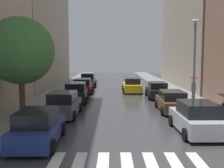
{
  "coord_description": "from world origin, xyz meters",
  "views": [
    {
      "loc": [
        -0.56,
        -6.71,
        3.95
      ],
      "look_at": [
        -0.49,
        20.04,
        1.21
      ],
      "focal_mm": 42.23,
      "sensor_mm": 36.0,
      "label": 1
    }
  ],
  "objects_px": {
    "parked_car_right_nearest": "(196,118)",
    "lamp_post_right": "(194,57)",
    "pedestrian_near_tree": "(193,84)",
    "street_tree_left": "(20,51)",
    "parked_car_right_second": "(171,102)",
    "taxi_midroad": "(131,85)",
    "parked_car_left_fourth": "(82,86)",
    "parked_car_left_fifth": "(87,80)",
    "parked_car_left_nearest": "(37,128)",
    "parked_car_left_second": "(63,105)",
    "parked_car_right_third": "(156,90)",
    "parked_car_left_third": "(75,93)"
  },
  "relations": [
    {
      "from": "parked_car_right_nearest",
      "to": "lamp_post_right",
      "type": "height_order",
      "value": "lamp_post_right"
    },
    {
      "from": "pedestrian_near_tree",
      "to": "street_tree_left",
      "type": "xyz_separation_m",
      "value": [
        -12.66,
        -6.12,
        2.66
      ]
    },
    {
      "from": "parked_car_right_second",
      "to": "lamp_post_right",
      "type": "distance_m",
      "value": 3.74
    },
    {
      "from": "taxi_midroad",
      "to": "street_tree_left",
      "type": "bearing_deg",
      "value": 149.15
    },
    {
      "from": "parked_car_left_fourth",
      "to": "parked_car_left_fifth",
      "type": "xyz_separation_m",
      "value": [
        0.02,
        6.55,
        0.07
      ]
    },
    {
      "from": "parked_car_left_nearest",
      "to": "parked_car_right_nearest",
      "type": "distance_m",
      "value": 7.96
    },
    {
      "from": "parked_car_left_fifth",
      "to": "parked_car_right_nearest",
      "type": "xyz_separation_m",
      "value": [
        7.62,
        -21.82,
        -0.05
      ]
    },
    {
      "from": "parked_car_left_second",
      "to": "parked_car_right_third",
      "type": "height_order",
      "value": "parked_car_left_second"
    },
    {
      "from": "parked_car_right_second",
      "to": "pedestrian_near_tree",
      "type": "relative_size",
      "value": 2.03
    },
    {
      "from": "parked_car_left_fourth",
      "to": "taxi_midroad",
      "type": "height_order",
      "value": "taxi_midroad"
    },
    {
      "from": "parked_car_left_fourth",
      "to": "parked_car_left_fifth",
      "type": "relative_size",
      "value": 0.99
    },
    {
      "from": "parked_car_right_third",
      "to": "lamp_post_right",
      "type": "xyz_separation_m",
      "value": [
        1.74,
        -5.7,
        3.22
      ]
    },
    {
      "from": "parked_car_right_second",
      "to": "parked_car_left_fourth",
      "type": "bearing_deg",
      "value": 38.93
    },
    {
      "from": "parked_car_right_third",
      "to": "street_tree_left",
      "type": "relative_size",
      "value": 0.68
    },
    {
      "from": "parked_car_left_third",
      "to": "parked_car_right_nearest",
      "type": "distance_m",
      "value": 12.41
    },
    {
      "from": "parked_car_left_nearest",
      "to": "parked_car_left_fourth",
      "type": "distance_m",
      "value": 16.99
    },
    {
      "from": "parked_car_right_nearest",
      "to": "street_tree_left",
      "type": "distance_m",
      "value": 11.05
    },
    {
      "from": "parked_car_left_second",
      "to": "parked_car_left_fourth",
      "type": "height_order",
      "value": "parked_car_left_second"
    },
    {
      "from": "parked_car_left_fifth",
      "to": "pedestrian_near_tree",
      "type": "xyz_separation_m",
      "value": [
        10.24,
        -12.76,
        0.84
      ]
    },
    {
      "from": "parked_car_left_nearest",
      "to": "parked_car_right_nearest",
      "type": "height_order",
      "value": "parked_car_right_nearest"
    },
    {
      "from": "parked_car_left_fifth",
      "to": "street_tree_left",
      "type": "relative_size",
      "value": 0.68
    },
    {
      "from": "pedestrian_near_tree",
      "to": "street_tree_left",
      "type": "distance_m",
      "value": 14.31
    },
    {
      "from": "parked_car_left_third",
      "to": "parked_car_left_fifth",
      "type": "distance_m",
      "value": 12.0
    },
    {
      "from": "parked_car_right_third",
      "to": "lamp_post_right",
      "type": "relative_size",
      "value": 0.65
    },
    {
      "from": "lamp_post_right",
      "to": "parked_car_left_nearest",
      "type": "bearing_deg",
      "value": -140.22
    },
    {
      "from": "parked_car_left_nearest",
      "to": "parked_car_right_second",
      "type": "relative_size",
      "value": 0.97
    },
    {
      "from": "parked_car_left_third",
      "to": "parked_car_left_fourth",
      "type": "relative_size",
      "value": 1.1
    },
    {
      "from": "taxi_midroad",
      "to": "pedestrian_near_tree",
      "type": "relative_size",
      "value": 2.14
    },
    {
      "from": "parked_car_left_third",
      "to": "parked_car_left_fourth",
      "type": "distance_m",
      "value": 5.45
    },
    {
      "from": "parked_car_right_nearest",
      "to": "pedestrian_near_tree",
      "type": "height_order",
      "value": "pedestrian_near_tree"
    },
    {
      "from": "parked_car_left_fourth",
      "to": "taxi_midroad",
      "type": "xyz_separation_m",
      "value": [
        5.48,
        0.85,
        0.0
      ]
    },
    {
      "from": "parked_car_left_nearest",
      "to": "parked_car_left_fifth",
      "type": "relative_size",
      "value": 0.97
    },
    {
      "from": "parked_car_left_third",
      "to": "pedestrian_near_tree",
      "type": "relative_size",
      "value": 2.22
    },
    {
      "from": "parked_car_left_third",
      "to": "parked_car_right_third",
      "type": "height_order",
      "value": "parked_car_left_third"
    },
    {
      "from": "parked_car_left_second",
      "to": "parked_car_right_second",
      "type": "relative_size",
      "value": 1.0
    },
    {
      "from": "parked_car_left_nearest",
      "to": "street_tree_left",
      "type": "height_order",
      "value": "street_tree_left"
    },
    {
      "from": "parked_car_left_nearest",
      "to": "street_tree_left",
      "type": "xyz_separation_m",
      "value": [
        -2.27,
        4.66,
        3.58
      ]
    },
    {
      "from": "parked_car_left_third",
      "to": "taxi_midroad",
      "type": "distance_m",
      "value": 8.32
    },
    {
      "from": "parked_car_left_fourth",
      "to": "pedestrian_near_tree",
      "type": "relative_size",
      "value": 2.02
    },
    {
      "from": "parked_car_left_fourth",
      "to": "lamp_post_right",
      "type": "xyz_separation_m",
      "value": [
        9.36,
        -9.09,
        3.19
      ]
    },
    {
      "from": "parked_car_right_second",
      "to": "taxi_midroad",
      "type": "xyz_separation_m",
      "value": [
        -2.11,
        10.63,
        0.04
      ]
    },
    {
      "from": "parked_car_left_second",
      "to": "taxi_midroad",
      "type": "xyz_separation_m",
      "value": [
        5.5,
        12.12,
        -0.01
      ]
    },
    {
      "from": "taxi_midroad",
      "to": "lamp_post_right",
      "type": "xyz_separation_m",
      "value": [
        3.87,
        -9.94,
        3.19
      ]
    },
    {
      "from": "parked_car_left_nearest",
      "to": "taxi_midroad",
      "type": "height_order",
      "value": "taxi_midroad"
    },
    {
      "from": "parked_car_left_fourth",
      "to": "parked_car_right_third",
      "type": "xyz_separation_m",
      "value": [
        7.62,
        -3.39,
        -0.02
      ]
    },
    {
      "from": "parked_car_left_fifth",
      "to": "street_tree_left",
      "type": "distance_m",
      "value": 19.35
    },
    {
      "from": "parked_car_left_nearest",
      "to": "parked_car_right_third",
      "type": "distance_m",
      "value": 15.64
    },
    {
      "from": "parked_car_right_nearest",
      "to": "parked_car_left_fifth",
      "type": "bearing_deg",
      "value": 18.3
    },
    {
      "from": "parked_car_left_second",
      "to": "parked_car_left_fourth",
      "type": "distance_m",
      "value": 11.27
    },
    {
      "from": "parked_car_left_nearest",
      "to": "lamp_post_right",
      "type": "bearing_deg",
      "value": -51.44
    }
  ]
}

